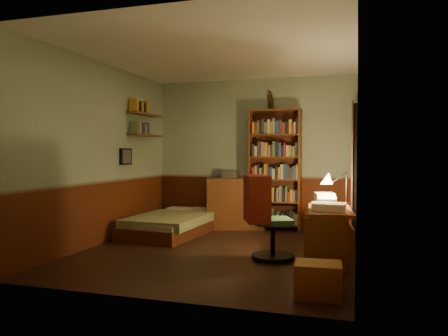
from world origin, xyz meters
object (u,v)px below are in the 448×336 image
(bed, at_px, (173,217))
(mini_stereo, at_px, (230,174))
(dresser, at_px, (235,203))
(cardboard_box_a, at_px, (318,280))
(cardboard_box_b, at_px, (318,276))
(desk_lamp, at_px, (347,183))
(desk, at_px, (329,234))
(office_chair, at_px, (273,218))
(bookshelf, at_px, (275,170))

(bed, height_order, mini_stereo, mini_stereo)
(mini_stereo, bearing_deg, bed, -127.75)
(dresser, bearing_deg, cardboard_box_a, -82.79)
(dresser, distance_m, cardboard_box_b, 3.45)
(mini_stereo, height_order, desk_lamp, desk_lamp)
(dresser, xyz_separation_m, desk, (1.71, -1.86, -0.12))
(cardboard_box_b, bearing_deg, office_chair, 121.97)
(desk_lamp, xyz_separation_m, cardboard_box_b, (-0.22, -1.60, -0.80))
(bookshelf, relative_size, cardboard_box_b, 6.14)
(office_chair, height_order, cardboard_box_b, office_chair)
(bookshelf, distance_m, desk, 2.31)
(bookshelf, relative_size, desk_lamp, 3.64)
(bed, xyz_separation_m, desk, (2.52, -1.07, 0.05))
(dresser, height_order, desk_lamp, desk_lamp)
(bed, relative_size, cardboard_box_b, 5.53)
(bookshelf, bearing_deg, cardboard_box_a, -72.68)
(dresser, distance_m, office_chair, 2.25)
(desk, height_order, cardboard_box_b, desk)
(bookshelf, relative_size, desk, 1.70)
(bed, relative_size, desk_lamp, 3.28)
(bed, bearing_deg, dresser, 49.96)
(desk, relative_size, desk_lamp, 2.14)
(desk, bearing_deg, desk_lamp, 62.31)
(dresser, distance_m, desk_lamp, 2.40)
(office_chair, bearing_deg, desk_lamp, 11.60)
(bookshelf, relative_size, office_chair, 2.01)
(dresser, xyz_separation_m, mini_stereo, (-0.12, 0.12, 0.50))
(bed, bearing_deg, cardboard_box_b, -36.19)
(bed, distance_m, dresser, 1.15)
(bookshelf, bearing_deg, bed, -149.03)
(mini_stereo, xyz_separation_m, desk_lamp, (2.02, -1.52, -0.02))
(dresser, xyz_separation_m, desk_lamp, (1.90, -1.40, 0.49))
(dresser, bearing_deg, bookshelf, -13.25)
(bed, relative_size, dresser, 1.87)
(desk, height_order, desk_lamp, desk_lamp)
(cardboard_box_a, bearing_deg, mini_stereo, 118.27)
(dresser, height_order, bookshelf, bookshelf)
(bed, xyz_separation_m, cardboard_box_b, (2.48, -2.21, -0.16))
(desk_lamp, xyz_separation_m, office_chair, (-0.85, -0.59, -0.41))
(dresser, relative_size, mini_stereo, 3.99)
(cardboard_box_b, bearing_deg, desk_lamp, 82.20)
(mini_stereo, xyz_separation_m, cardboard_box_b, (1.80, -3.13, -0.82))
(mini_stereo, distance_m, desk_lamp, 2.53)
(desk_lamp, relative_size, cardboard_box_a, 1.35)
(office_chair, xyz_separation_m, cardboard_box_b, (0.63, -1.01, -0.39))
(office_chair, height_order, cardboard_box_a, office_chair)
(cardboard_box_b, bearing_deg, desk, 88.30)
(desk, bearing_deg, bookshelf, 111.98)
(office_chair, bearing_deg, desk, -12.27)
(dresser, height_order, desk, dresser)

